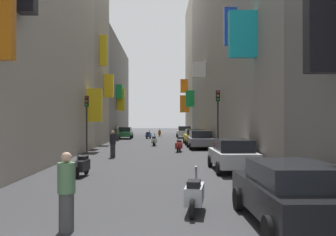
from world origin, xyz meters
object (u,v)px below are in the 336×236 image
object	(u,v)px
scooter_white	(154,141)
traffic_light_far_corner	(87,114)
scooter_blue	(148,135)
parked_car_green	(125,133)
parked_car_silver	(233,154)
traffic_light_near_corner	(218,111)
pedestrian_crossing	(118,134)
parked_car_white	(184,132)
pedestrian_near_left	(66,192)
scooter_black	(82,165)
parked_car_yellow	(194,136)
parked_car_grey	(200,139)
scooter_silver	(194,194)
pedestrian_near_right	(113,144)
scooter_orange	(160,133)
parked_car_black	(291,192)
scooter_red	(179,146)

from	to	relation	value
scooter_white	traffic_light_far_corner	distance (m)	9.25
scooter_blue	parked_car_green	bearing A→B (deg)	177.24
parked_car_silver	traffic_light_near_corner	world-z (taller)	traffic_light_near_corner
parked_car_silver	pedestrian_crossing	bearing A→B (deg)	108.61
parked_car_green	scooter_white	distance (m)	13.22
parked_car_white	pedestrian_near_left	bearing A→B (deg)	-97.20
pedestrian_crossing	scooter_black	bearing A→B (deg)	-86.57
parked_car_silver	scooter_black	distance (m)	6.89
parked_car_yellow	traffic_light_far_corner	distance (m)	12.89
pedestrian_crossing	traffic_light_far_corner	size ratio (longest dim) A/B	0.39
parked_car_green	parked_car_grey	xyz separation A→B (m)	(7.80, -16.25, 0.02)
pedestrian_near_left	traffic_light_near_corner	size ratio (longest dim) A/B	0.38
scooter_silver	pedestrian_near_right	distance (m)	14.36
scooter_orange	scooter_silver	bearing A→B (deg)	-88.63
parked_car_silver	pedestrian_near_right	bearing A→B (deg)	135.63
scooter_blue	parked_car_yellow	bearing A→B (deg)	-65.67
parked_car_white	parked_car_grey	world-z (taller)	parked_car_white
parked_car_grey	pedestrian_near_left	size ratio (longest dim) A/B	2.50
parked_car_silver	pedestrian_crossing	xyz separation A→B (m)	(-8.29, 24.60, 0.01)
parked_car_grey	scooter_orange	size ratio (longest dim) A/B	2.14
parked_car_grey	parked_car_silver	bearing A→B (deg)	-89.57
pedestrian_near_right	parked_car_white	bearing A→B (deg)	76.23
pedestrian_near_right	scooter_orange	bearing A→B (deg)	84.54
scooter_silver	scooter_black	xyz separation A→B (m)	(-4.23, 6.05, -0.00)
traffic_light_near_corner	parked_car_grey	bearing A→B (deg)	98.53
parked_car_black	scooter_red	bearing A→B (deg)	94.66
scooter_red	pedestrian_near_left	xyz separation A→B (m)	(-3.39, -19.56, 0.39)
scooter_orange	scooter_blue	xyz separation A→B (m)	(-1.39, -7.19, -0.00)
parked_car_yellow	scooter_orange	size ratio (longest dim) A/B	2.17
scooter_silver	parked_car_green	bearing A→B (deg)	98.33
scooter_orange	scooter_black	size ratio (longest dim) A/B	1.12
pedestrian_near_right	parked_car_green	bearing A→B (deg)	93.64
scooter_orange	scooter_blue	size ratio (longest dim) A/B	1.03
pedestrian_crossing	scooter_orange	bearing A→B (deg)	68.19
parked_car_silver	traffic_light_near_corner	size ratio (longest dim) A/B	0.92
parked_car_green	parked_car_yellow	size ratio (longest dim) A/B	0.98
parked_car_silver	pedestrian_crossing	distance (m)	25.96
parked_car_green	traffic_light_near_corner	world-z (taller)	traffic_light_near_corner
pedestrian_near_left	traffic_light_near_corner	bearing A→B (deg)	71.05
pedestrian_crossing	parked_car_grey	bearing A→B (deg)	-54.39
scooter_white	scooter_red	world-z (taller)	same
scooter_white	traffic_light_far_corner	bearing A→B (deg)	-121.62
scooter_blue	pedestrian_crossing	size ratio (longest dim) A/B	1.21
scooter_white	traffic_light_near_corner	world-z (taller)	traffic_light_near_corner
parked_car_grey	pedestrian_crossing	size ratio (longest dim) A/B	2.67
parked_car_white	traffic_light_far_corner	bearing A→B (deg)	-110.71
parked_car_grey	traffic_light_far_corner	xyz separation A→B (m)	(-8.57, -3.99, 2.02)
parked_car_silver	scooter_white	xyz separation A→B (m)	(-3.98, 16.80, -0.32)
scooter_orange	parked_car_green	bearing A→B (deg)	-121.73
parked_car_white	traffic_light_near_corner	size ratio (longest dim) A/B	0.99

